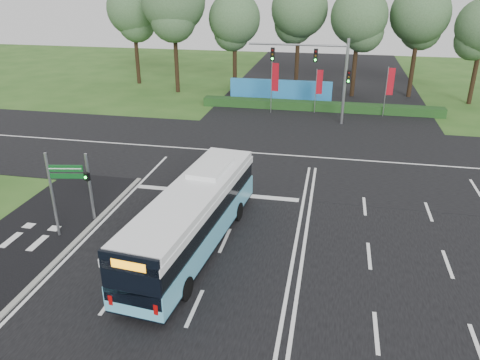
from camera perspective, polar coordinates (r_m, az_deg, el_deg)
name	(u,v)px	position (r m, az deg, el deg)	size (l,w,h in m)	color
ground	(295,249)	(21.81, 6.71, -8.31)	(120.00, 120.00, 0.00)	#2A521B
road_main	(295,248)	(21.80, 6.72, -8.26)	(20.00, 120.00, 0.04)	black
road_cross	(311,157)	(32.62, 8.67, 2.77)	(120.00, 14.00, 0.05)	black
bike_path	(11,253)	(23.64, -26.17, -8.04)	(5.00, 18.00, 0.06)	black
kerb_strip	(59,259)	(22.32, -21.19, -8.94)	(0.25, 18.00, 0.12)	gray
city_bus	(193,217)	(21.00, -5.70, -4.52)	(3.44, 11.33, 3.20)	#5AB0D0
pedestrian_signal	(89,185)	(24.35, -17.90, -0.57)	(0.34, 0.42, 3.61)	gray
street_sign	(58,185)	(23.00, -21.29, -0.62)	(1.64, 0.38, 4.26)	gray
banner_flag_left	(274,80)	(42.47, 4.18, 12.04)	(0.67, 0.20, 4.62)	gray
banner_flag_mid	(319,84)	(43.00, 9.56, 11.41)	(0.59, 0.16, 4.01)	gray
banner_flag_right	(389,84)	(43.32, 17.74, 11.03)	(0.64, 0.14, 4.37)	gray
traffic_light_gantry	(324,68)	(39.62, 10.17, 13.34)	(8.41, 0.28, 7.00)	gray
hedge	(320,106)	(44.44, 9.70, 8.83)	(22.00, 1.20, 0.80)	#183B15
blue_hoarding	(280,91)	(46.97, 4.94, 10.75)	(10.00, 0.30, 2.20)	#2274B8
eucalyptus_row	(281,12)	(50.08, 5.02, 19.74)	(40.84, 9.85, 12.44)	black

